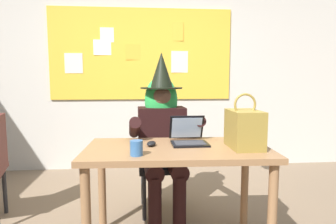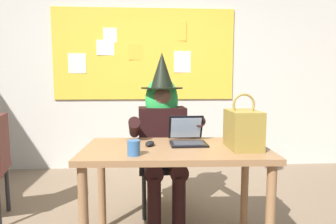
{
  "view_description": "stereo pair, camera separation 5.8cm",
  "coord_description": "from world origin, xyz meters",
  "px_view_note": "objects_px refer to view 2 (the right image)",
  "views": [
    {
      "loc": [
        0.0,
        -1.87,
        1.22
      ],
      "look_at": [
        0.21,
        0.4,
        0.96
      ],
      "focal_mm": 30.95,
      "sensor_mm": 36.0,
      "label": 1
    },
    {
      "loc": [
        0.06,
        -1.88,
        1.22
      ],
      "look_at": [
        0.21,
        0.4,
        0.96
      ],
      "focal_mm": 30.95,
      "sensor_mm": 36.0,
      "label": 2
    }
  ],
  "objects_px": {
    "chair_at_desk": "(162,156)",
    "computer_mouse": "(150,144)",
    "laptop": "(187,137)",
    "desk_main": "(176,162)",
    "person_costumed": "(163,127)",
    "handbag": "(243,129)",
    "coffee_mug": "(134,148)"
  },
  "relations": [
    {
      "from": "chair_at_desk",
      "to": "handbag",
      "type": "distance_m",
      "value": 1.0
    },
    {
      "from": "handbag",
      "to": "person_costumed",
      "type": "bearing_deg",
      "value": 129.46
    },
    {
      "from": "laptop",
      "to": "coffee_mug",
      "type": "relative_size",
      "value": 3.12
    },
    {
      "from": "person_costumed",
      "to": "laptop",
      "type": "xyz_separation_m",
      "value": [
        0.16,
        -0.46,
        0.0
      ]
    },
    {
      "from": "computer_mouse",
      "to": "desk_main",
      "type": "bearing_deg",
      "value": 0.74
    },
    {
      "from": "laptop",
      "to": "person_costumed",
      "type": "bearing_deg",
      "value": 108.63
    },
    {
      "from": "person_costumed",
      "to": "coffee_mug",
      "type": "xyz_separation_m",
      "value": [
        -0.22,
        -0.78,
        0.0
      ]
    },
    {
      "from": "desk_main",
      "to": "laptop",
      "type": "xyz_separation_m",
      "value": [
        0.1,
        0.12,
        0.15
      ]
    },
    {
      "from": "chair_at_desk",
      "to": "computer_mouse",
      "type": "height_order",
      "value": "chair_at_desk"
    },
    {
      "from": "person_costumed",
      "to": "laptop",
      "type": "relative_size",
      "value": 4.91
    },
    {
      "from": "laptop",
      "to": "coffee_mug",
      "type": "bearing_deg",
      "value": -140.68
    },
    {
      "from": "laptop",
      "to": "handbag",
      "type": "bearing_deg",
      "value": -27.39
    },
    {
      "from": "chair_at_desk",
      "to": "coffee_mug",
      "type": "distance_m",
      "value": 0.97
    },
    {
      "from": "computer_mouse",
      "to": "handbag",
      "type": "height_order",
      "value": "handbag"
    },
    {
      "from": "laptop",
      "to": "coffee_mug",
      "type": "xyz_separation_m",
      "value": [
        -0.38,
        -0.32,
        0.0
      ]
    },
    {
      "from": "laptop",
      "to": "computer_mouse",
      "type": "bearing_deg",
      "value": -166.79
    },
    {
      "from": "chair_at_desk",
      "to": "laptop",
      "type": "bearing_deg",
      "value": 14.58
    },
    {
      "from": "chair_at_desk",
      "to": "handbag",
      "type": "bearing_deg",
      "value": 33.28
    },
    {
      "from": "desk_main",
      "to": "laptop",
      "type": "relative_size",
      "value": 4.38
    },
    {
      "from": "person_costumed",
      "to": "laptop",
      "type": "distance_m",
      "value": 0.48
    },
    {
      "from": "person_costumed",
      "to": "computer_mouse",
      "type": "height_order",
      "value": "person_costumed"
    },
    {
      "from": "coffee_mug",
      "to": "computer_mouse",
      "type": "bearing_deg",
      "value": 68.18
    },
    {
      "from": "chair_at_desk",
      "to": "laptop",
      "type": "height_order",
      "value": "laptop"
    },
    {
      "from": "person_costumed",
      "to": "coffee_mug",
      "type": "relative_size",
      "value": 15.34
    },
    {
      "from": "desk_main",
      "to": "person_costumed",
      "type": "height_order",
      "value": "person_costumed"
    },
    {
      "from": "laptop",
      "to": "desk_main",
      "type": "bearing_deg",
      "value": -130.38
    },
    {
      "from": "chair_at_desk",
      "to": "coffee_mug",
      "type": "xyz_separation_m",
      "value": [
        -0.21,
        -0.9,
        0.29
      ]
    },
    {
      "from": "person_costumed",
      "to": "coffee_mug",
      "type": "bearing_deg",
      "value": -18.39
    },
    {
      "from": "laptop",
      "to": "chair_at_desk",
      "type": "bearing_deg",
      "value": 105.21
    },
    {
      "from": "laptop",
      "to": "computer_mouse",
      "type": "distance_m",
      "value": 0.29
    },
    {
      "from": "desk_main",
      "to": "chair_at_desk",
      "type": "bearing_deg",
      "value": 95.69
    },
    {
      "from": "computer_mouse",
      "to": "coffee_mug",
      "type": "bearing_deg",
      "value": -95.72
    }
  ]
}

